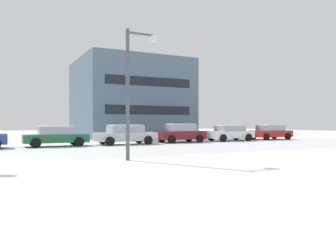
{
  "coord_description": "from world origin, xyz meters",
  "views": [
    {
      "loc": [
        -0.16,
        -15.53,
        1.62
      ],
      "look_at": [
        10.36,
        4.96,
        1.39
      ],
      "focal_mm": 35.88,
      "sensor_mm": 36.0,
      "label": 1
    }
  ],
  "objects_px": {
    "parked_car_silver": "(125,134)",
    "parked_car_maroon": "(181,133)",
    "parked_car_white": "(230,133)",
    "street_lamp": "(133,81)",
    "parked_car_green": "(56,136)",
    "parked_car_red": "(270,132)"
  },
  "relations": [
    {
      "from": "parked_car_white",
      "to": "parked_car_green",
      "type": "bearing_deg",
      "value": -179.9
    },
    {
      "from": "street_lamp",
      "to": "parked_car_white",
      "type": "height_order",
      "value": "street_lamp"
    },
    {
      "from": "street_lamp",
      "to": "parked_car_red",
      "type": "relative_size",
      "value": 1.37
    },
    {
      "from": "parked_car_white",
      "to": "parked_car_red",
      "type": "xyz_separation_m",
      "value": [
        4.92,
        0.13,
        0.01
      ]
    },
    {
      "from": "parked_car_green",
      "to": "parked_car_white",
      "type": "height_order",
      "value": "same"
    },
    {
      "from": "parked_car_silver",
      "to": "parked_car_white",
      "type": "distance_m",
      "value": 9.85
    },
    {
      "from": "street_lamp",
      "to": "parked_car_silver",
      "type": "relative_size",
      "value": 1.25
    },
    {
      "from": "street_lamp",
      "to": "parked_car_green",
      "type": "bearing_deg",
      "value": 98.97
    },
    {
      "from": "parked_car_silver",
      "to": "parked_car_maroon",
      "type": "relative_size",
      "value": 1.13
    },
    {
      "from": "parked_car_green",
      "to": "parked_car_maroon",
      "type": "relative_size",
      "value": 1.06
    },
    {
      "from": "street_lamp",
      "to": "parked_car_green",
      "type": "relative_size",
      "value": 1.33
    },
    {
      "from": "parked_car_green",
      "to": "parked_car_maroon",
      "type": "height_order",
      "value": "parked_car_maroon"
    },
    {
      "from": "street_lamp",
      "to": "parked_car_green",
      "type": "height_order",
      "value": "street_lamp"
    },
    {
      "from": "parked_car_silver",
      "to": "parked_car_maroon",
      "type": "height_order",
      "value": "parked_car_maroon"
    },
    {
      "from": "parked_car_maroon",
      "to": "parked_car_white",
      "type": "distance_m",
      "value": 4.92
    },
    {
      "from": "parked_car_silver",
      "to": "street_lamp",
      "type": "bearing_deg",
      "value": -108.11
    },
    {
      "from": "parked_car_maroon",
      "to": "parked_car_silver",
      "type": "bearing_deg",
      "value": -175.95
    },
    {
      "from": "parked_car_maroon",
      "to": "parked_car_white",
      "type": "relative_size",
      "value": 0.94
    },
    {
      "from": "parked_car_white",
      "to": "parked_car_red",
      "type": "distance_m",
      "value": 4.92
    },
    {
      "from": "parked_car_red",
      "to": "parked_car_silver",
      "type": "bearing_deg",
      "value": -178.62
    },
    {
      "from": "parked_car_green",
      "to": "parked_car_silver",
      "type": "relative_size",
      "value": 0.94
    },
    {
      "from": "parked_car_white",
      "to": "parked_car_silver",
      "type": "bearing_deg",
      "value": -178.69
    }
  ]
}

